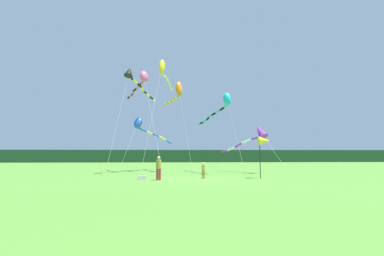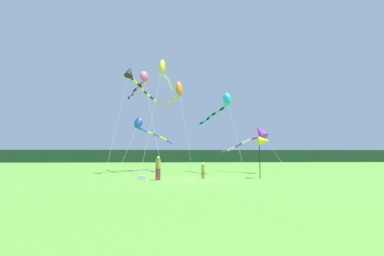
{
  "view_description": "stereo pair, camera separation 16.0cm",
  "coord_description": "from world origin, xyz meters",
  "px_view_note": "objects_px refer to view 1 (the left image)",
  "views": [
    {
      "loc": [
        -1.59,
        -19.96,
        1.8
      ],
      "look_at": [
        0.0,
        6.0,
        4.35
      ],
      "focal_mm": 25.42,
      "sensor_mm": 36.0,
      "label": 1
    },
    {
      "loc": [
        -1.43,
        -19.97,
        1.8
      ],
      "look_at": [
        0.0,
        6.0,
        4.35
      ],
      "focal_mm": 25.42,
      "sensor_mm": 36.0,
      "label": 2
    }
  ],
  "objects_px": {
    "kite_yellow": "(163,70)",
    "kite_cyan": "(223,104)",
    "cooler_box": "(142,178)",
    "banner_flag_pole": "(264,141)",
    "person_child": "(203,170)",
    "kite_orange": "(178,91)",
    "kite_purple": "(257,134)",
    "kite_blue": "(142,126)",
    "person_adult": "(159,167)",
    "kite_black": "(133,77)",
    "kite_rainbow": "(142,80)"
  },
  "relations": [
    {
      "from": "kite_purple",
      "to": "kite_yellow",
      "type": "bearing_deg",
      "value": 162.43
    },
    {
      "from": "person_child",
      "to": "kite_blue",
      "type": "xyz_separation_m",
      "value": [
        -5.81,
        10.14,
        4.3
      ]
    },
    {
      "from": "person_adult",
      "to": "kite_rainbow",
      "type": "bearing_deg",
      "value": 105.34
    },
    {
      "from": "cooler_box",
      "to": "kite_orange",
      "type": "xyz_separation_m",
      "value": [
        2.56,
        9.0,
        8.43
      ]
    },
    {
      "from": "kite_yellow",
      "to": "kite_cyan",
      "type": "xyz_separation_m",
      "value": [
        5.92,
        -4.09,
        -4.55
      ]
    },
    {
      "from": "cooler_box",
      "to": "kite_orange",
      "type": "height_order",
      "value": "kite_orange"
    },
    {
      "from": "kite_yellow",
      "to": "kite_purple",
      "type": "height_order",
      "value": "kite_yellow"
    },
    {
      "from": "person_child",
      "to": "kite_purple",
      "type": "xyz_separation_m",
      "value": [
        5.94,
        6.0,
        3.19
      ]
    },
    {
      "from": "kite_purple",
      "to": "kite_orange",
      "type": "xyz_separation_m",
      "value": [
        -7.83,
        2.29,
        4.73
      ]
    },
    {
      "from": "person_adult",
      "to": "banner_flag_pole",
      "type": "height_order",
      "value": "banner_flag_pole"
    },
    {
      "from": "kite_blue",
      "to": "kite_purple",
      "type": "height_order",
      "value": "kite_blue"
    },
    {
      "from": "banner_flag_pole",
      "to": "kite_black",
      "type": "bearing_deg",
      "value": 150.16
    },
    {
      "from": "person_adult",
      "to": "cooler_box",
      "type": "bearing_deg",
      "value": 170.05
    },
    {
      "from": "kite_yellow",
      "to": "person_child",
      "type": "bearing_deg",
      "value": -68.57
    },
    {
      "from": "person_child",
      "to": "kite_blue",
      "type": "distance_m",
      "value": 12.45
    },
    {
      "from": "person_child",
      "to": "kite_blue",
      "type": "height_order",
      "value": "kite_blue"
    },
    {
      "from": "kite_purple",
      "to": "kite_orange",
      "type": "distance_m",
      "value": 9.43
    },
    {
      "from": "banner_flag_pole",
      "to": "kite_purple",
      "type": "distance_m",
      "value": 6.09
    },
    {
      "from": "person_child",
      "to": "kite_cyan",
      "type": "height_order",
      "value": "kite_cyan"
    },
    {
      "from": "kite_black",
      "to": "cooler_box",
      "type": "bearing_deg",
      "value": -74.83
    },
    {
      "from": "kite_cyan",
      "to": "kite_blue",
      "type": "bearing_deg",
      "value": 147.45
    },
    {
      "from": "kite_cyan",
      "to": "person_adult",
      "type": "bearing_deg",
      "value": -134.18
    },
    {
      "from": "kite_black",
      "to": "kite_yellow",
      "type": "height_order",
      "value": "kite_yellow"
    },
    {
      "from": "kite_yellow",
      "to": "kite_orange",
      "type": "height_order",
      "value": "kite_yellow"
    },
    {
      "from": "kite_orange",
      "to": "person_child",
      "type": "bearing_deg",
      "value": -77.2
    },
    {
      "from": "person_child",
      "to": "person_adult",
      "type": "bearing_deg",
      "value": -164.4
    },
    {
      "from": "cooler_box",
      "to": "kite_blue",
      "type": "relative_size",
      "value": 0.07
    },
    {
      "from": "kite_yellow",
      "to": "kite_black",
      "type": "bearing_deg",
      "value": -138.8
    },
    {
      "from": "kite_black",
      "to": "kite_rainbow",
      "type": "relative_size",
      "value": 1.0
    },
    {
      "from": "kite_rainbow",
      "to": "kite_black",
      "type": "bearing_deg",
      "value": -121.12
    },
    {
      "from": "kite_blue",
      "to": "kite_orange",
      "type": "relative_size",
      "value": 0.84
    },
    {
      "from": "cooler_box",
      "to": "kite_blue",
      "type": "xyz_separation_m",
      "value": [
        -1.37,
        10.85,
        4.81
      ]
    },
    {
      "from": "kite_blue",
      "to": "kite_orange",
      "type": "height_order",
      "value": "kite_orange"
    },
    {
      "from": "kite_black",
      "to": "person_adult",
      "type": "bearing_deg",
      "value": -67.18
    },
    {
      "from": "cooler_box",
      "to": "kite_purple",
      "type": "bearing_deg",
      "value": 32.88
    },
    {
      "from": "person_child",
      "to": "kite_purple",
      "type": "bearing_deg",
      "value": 45.28
    },
    {
      "from": "banner_flag_pole",
      "to": "kite_purple",
      "type": "height_order",
      "value": "kite_purple"
    },
    {
      "from": "kite_yellow",
      "to": "kite_purple",
      "type": "bearing_deg",
      "value": -17.57
    },
    {
      "from": "kite_blue",
      "to": "kite_rainbow",
      "type": "xyz_separation_m",
      "value": [
        0.16,
        -2.41,
        4.62
      ]
    },
    {
      "from": "person_child",
      "to": "kite_rainbow",
      "type": "xyz_separation_m",
      "value": [
        -5.65,
        7.73,
        8.93
      ]
    },
    {
      "from": "person_adult",
      "to": "kite_rainbow",
      "type": "distance_m",
      "value": 12.46
    },
    {
      "from": "kite_yellow",
      "to": "kite_blue",
      "type": "bearing_deg",
      "value": 153.38
    },
    {
      "from": "cooler_box",
      "to": "banner_flag_pole",
      "type": "xyz_separation_m",
      "value": [
        9.14,
        0.84,
        2.67
      ]
    },
    {
      "from": "person_adult",
      "to": "cooler_box",
      "type": "distance_m",
      "value": 1.42
    },
    {
      "from": "kite_orange",
      "to": "kite_rainbow",
      "type": "bearing_deg",
      "value": -171.56
    },
    {
      "from": "kite_yellow",
      "to": "kite_cyan",
      "type": "height_order",
      "value": "kite_yellow"
    },
    {
      "from": "kite_black",
      "to": "kite_cyan",
      "type": "relative_size",
      "value": 1.37
    },
    {
      "from": "person_child",
      "to": "kite_yellow",
      "type": "height_order",
      "value": "kite_yellow"
    },
    {
      "from": "person_child",
      "to": "cooler_box",
      "type": "bearing_deg",
      "value": -170.91
    },
    {
      "from": "kite_yellow",
      "to": "kite_cyan",
      "type": "distance_m",
      "value": 8.51
    }
  ]
}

